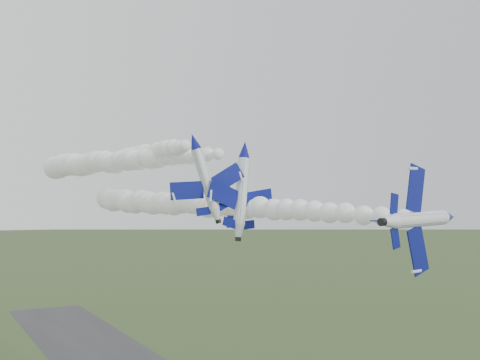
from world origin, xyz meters
The scene contains 6 objects.
jet_lead centered at (5.71, -10.11, 34.63)m, with size 3.27×11.78×9.73m.
smoke_trail_jet_lead centered at (0.27, 31.87, 36.12)m, with size 4.63×78.81×4.63m, color white, non-canonical shape.
jet_pair_left centered at (-7.44, 19.63, 44.51)m, with size 10.17×12.55×4.04m.
smoke_trail_jet_pair_left centered at (-1.28, 53.16, 46.07)m, with size 5.20×62.25×5.20m, color white, non-canonical shape.
jet_pair_right centered at (0.27, 19.29, 43.82)m, with size 11.82×13.98×3.51m.
smoke_trail_jet_pair_right centered at (-6.44, 55.86, 44.75)m, with size 5.39×67.30×5.39m, color white, non-canonical shape.
Camera 1 is at (-37.89, -44.43, 35.25)m, focal length 40.00 mm.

